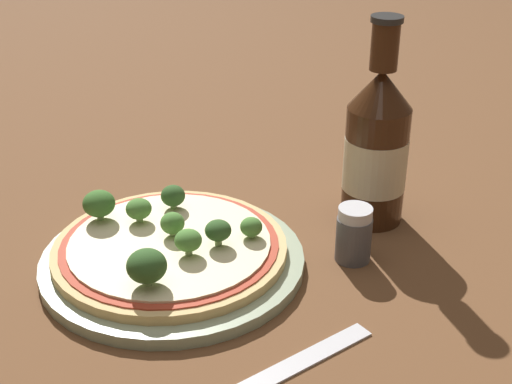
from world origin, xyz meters
The scene contains 14 objects.
ground_plane centered at (0.00, 0.00, 0.00)m, with size 3.00×3.00×0.00m, color brown.
plate centered at (-0.01, -0.02, 0.01)m, with size 0.26×0.26×0.01m.
pizza centered at (-0.02, -0.01, 0.02)m, with size 0.23×0.23×0.01m.
broccoli_floret_0 centered at (0.03, -0.07, 0.05)m, with size 0.04×0.04×0.03m.
broccoli_floret_1 centered at (0.02, -0.02, 0.04)m, with size 0.03×0.03×0.03m.
broccoli_floret_2 centered at (-0.07, -0.02, 0.04)m, with size 0.03×0.03×0.03m.
broccoli_floret_3 centered at (0.02, 0.02, 0.04)m, with size 0.03×0.03×0.03m.
broccoli_floret_4 centered at (-0.07, 0.03, 0.04)m, with size 0.03×0.03×0.03m.
broccoli_floret_5 centered at (-0.10, -0.04, 0.04)m, with size 0.03×0.03×0.03m.
broccoli_floret_6 centered at (0.03, 0.05, 0.04)m, with size 0.02×0.02×0.02m.
broccoli_floret_7 centered at (-0.02, -0.01, 0.04)m, with size 0.02×0.02×0.02m.
beer_bottle centered at (0.05, 0.21, 0.09)m, with size 0.07×0.07×0.22m.
pepper_shaker centered at (0.10, 0.13, 0.03)m, with size 0.04×0.04×0.06m.
fork centered at (0.17, -0.04, 0.00)m, with size 0.03×0.19×0.00m.
Camera 1 is at (0.49, -0.34, 0.39)m, focal length 50.00 mm.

